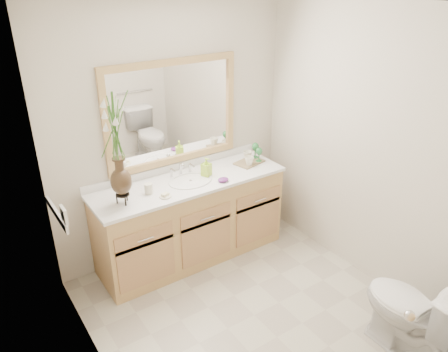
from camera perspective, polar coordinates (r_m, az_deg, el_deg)
floor at (r=3.80m, az=3.97°, el=-17.66°), size 2.60×2.60×0.00m
ceiling at (r=2.78m, az=5.56°, el=21.40°), size 2.40×2.60×0.02m
wall_back at (r=4.11m, az=-6.72°, el=5.52°), size 2.40×0.02×2.40m
wall_front at (r=2.40m, az=24.79°, el=-12.89°), size 2.40×0.02×2.40m
wall_left at (r=2.62m, az=-16.66°, el=-7.91°), size 0.02×2.60×2.40m
wall_right at (r=3.91m, az=18.60°, el=3.24°), size 0.02×2.60×2.40m
vanity at (r=4.23m, az=-4.34°, el=-5.81°), size 1.80×0.55×0.80m
counter at (r=4.03m, az=-4.54°, el=-0.77°), size 1.84×0.57×0.03m
sink at (r=4.03m, az=-4.39°, el=-1.36°), size 0.38×0.34×0.23m
mirror at (r=4.02m, az=-6.72°, el=8.17°), size 1.32×0.04×0.97m
switch_plate at (r=3.38m, az=-20.18°, el=-4.79°), size 0.02×0.12×0.12m
door at (r=2.32m, az=19.28°, el=-19.67°), size 0.80×0.03×2.00m
toilet at (r=3.53m, az=23.35°, el=-16.09°), size 0.42×0.75×0.74m
flower_vase at (r=3.49m, az=-13.90°, el=4.77°), size 0.20×0.20×0.84m
tumbler at (r=3.82m, az=-9.83°, el=-1.62°), size 0.07×0.07×0.09m
soap_dish at (r=3.75m, az=-7.68°, el=-2.57°), size 0.11×0.11×0.03m
soap_bottle at (r=4.08m, az=-2.33°, el=1.10°), size 0.10×0.10×0.16m
purple_dish at (r=3.98m, az=-0.11°, el=-0.49°), size 0.12×0.10×0.04m
tray at (r=4.37m, az=3.32°, el=1.81°), size 0.32×0.25×0.01m
mug_left at (r=4.28m, az=3.32°, el=2.01°), size 0.12×0.11×0.09m
mug_right at (r=4.41m, az=3.09°, el=2.75°), size 0.12×0.12×0.09m
goblet_front at (r=4.35m, az=4.60°, el=3.14°), size 0.06×0.06×0.14m
goblet_back at (r=4.43m, az=4.11°, el=3.72°), size 0.07×0.07×0.16m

